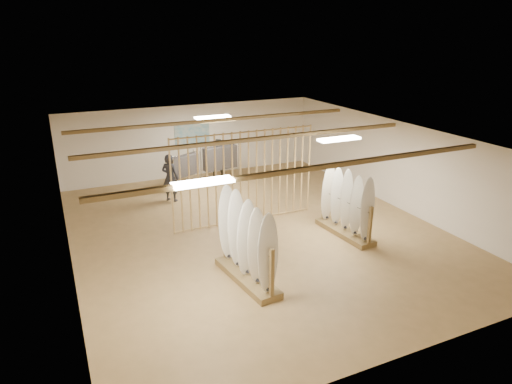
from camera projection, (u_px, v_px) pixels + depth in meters
name	position (u px, v px, depth m)	size (l,w,h in m)	color
floor	(256.00, 231.00, 13.23)	(12.00, 12.00, 0.00)	tan
ceiling	(256.00, 136.00, 12.29)	(12.00, 12.00, 0.00)	gray
wall_back	(192.00, 141.00, 17.90)	(12.00, 12.00, 0.00)	white
wall_front	(405.00, 290.00, 7.63)	(12.00, 12.00, 0.00)	white
wall_left	(64.00, 214.00, 10.79)	(12.00, 12.00, 0.00)	white
wall_right	(396.00, 165.00, 14.73)	(12.00, 12.00, 0.00)	white
ceiling_slats	(256.00, 139.00, 12.32)	(9.50, 6.12, 0.10)	olive
light_panels	(256.00, 138.00, 12.31)	(1.20, 0.35, 0.06)	white
bamboo_partition	(245.00, 177.00, 13.45)	(4.45, 0.05, 2.78)	tan
poster	(192.00, 136.00, 17.81)	(1.40, 0.03, 0.90)	teal
rack_left	(247.00, 253.00, 10.38)	(0.82, 2.24, 2.09)	olive
rack_right	(346.00, 213.00, 12.78)	(0.70, 2.10, 1.97)	olive
clothing_rack_a	(184.00, 166.00, 16.51)	(1.18, 0.75, 1.33)	silver
clothing_rack_b	(220.00, 158.00, 17.09)	(1.39, 0.60, 1.51)	silver
shopper_a	(170.00, 175.00, 15.26)	(0.68, 0.46, 1.86)	#23242B
shopper_b	(220.00, 158.00, 17.22)	(0.91, 0.71, 1.88)	#333028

